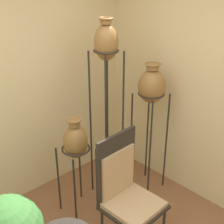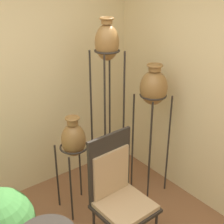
{
  "view_description": "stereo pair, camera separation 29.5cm",
  "coord_description": "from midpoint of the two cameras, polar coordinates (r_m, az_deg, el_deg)",
  "views": [
    {
      "loc": [
        -1.02,
        -1.14,
        2.42
      ],
      "look_at": [
        1.01,
        1.03,
        1.07
      ],
      "focal_mm": 50.0,
      "sensor_mm": 36.0,
      "label": 1
    },
    {
      "loc": [
        -0.8,
        -1.33,
        2.42
      ],
      "look_at": [
        1.01,
        1.03,
        1.07
      ],
      "focal_mm": 50.0,
      "sensor_mm": 36.0,
      "label": 2
    }
  ],
  "objects": [
    {
      "name": "chair",
      "position": [
        2.89,
        -0.44,
        -14.07
      ],
      "size": [
        0.5,
        0.49,
        1.14
      ],
      "rotation": [
        0.0,
        0.0,
        0.03
      ],
      "color": "#28231E",
      "rests_on": "ground_plane"
    },
    {
      "name": "vase_stand_tall",
      "position": [
        3.14,
        -3.82,
        10.85
      ],
      "size": [
        0.27,
        0.27,
        2.02
      ],
      "color": "#28231E",
      "rests_on": "ground_plane"
    },
    {
      "name": "vase_stand_medium",
      "position": [
        3.35,
        4.74,
        4.19
      ],
      "size": [
        0.31,
        0.31,
        1.55
      ],
      "color": "#28231E",
      "rests_on": "ground_plane"
    },
    {
      "name": "vase_stand_short",
      "position": [
        3.17,
        -9.36,
        -5.71
      ],
      "size": [
        0.31,
        0.31,
        1.11
      ],
      "color": "#28231E",
      "rests_on": "ground_plane"
    }
  ]
}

